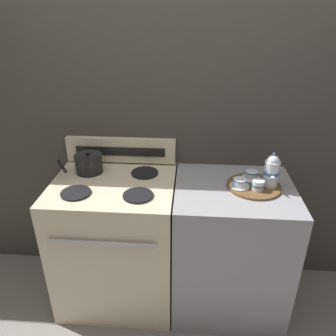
# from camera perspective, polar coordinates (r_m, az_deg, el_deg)

# --- Properties ---
(ground_plane) EXTENTS (6.00, 6.00, 0.00)m
(ground_plane) POSITION_cam_1_polar(r_m,az_deg,el_deg) (2.64, 0.52, -20.96)
(ground_plane) COLOR gray
(wall_back) EXTENTS (6.00, 0.05, 2.20)m
(wall_back) POSITION_cam_1_polar(r_m,az_deg,el_deg) (2.30, 1.21, 4.84)
(wall_back) COLOR #423D38
(wall_back) RESTS_ON ground
(stove) EXTENTS (0.78, 0.68, 0.95)m
(stove) POSITION_cam_1_polar(r_m,az_deg,el_deg) (2.37, -8.81, -12.51)
(stove) COLOR beige
(stove) RESTS_ON ground
(control_panel) EXTENTS (0.77, 0.05, 0.18)m
(control_panel) POSITION_cam_1_polar(r_m,az_deg,el_deg) (2.33, -8.21, 3.12)
(control_panel) COLOR beige
(control_panel) RESTS_ON stove
(side_counter) EXTENTS (0.75, 0.65, 0.94)m
(side_counter) POSITION_cam_1_polar(r_m,az_deg,el_deg) (2.34, 10.60, -13.37)
(side_counter) COLOR #939399
(side_counter) RESTS_ON ground
(saucepan) EXTENTS (0.30, 0.27, 0.14)m
(saucepan) POSITION_cam_1_polar(r_m,az_deg,el_deg) (2.25, -13.73, 0.92)
(saucepan) COLOR black
(saucepan) RESTS_ON stove
(serving_tray) EXTENTS (0.33, 0.33, 0.01)m
(serving_tray) POSITION_cam_1_polar(r_m,az_deg,el_deg) (2.10, 14.66, -3.05)
(serving_tray) COLOR brown
(serving_tray) RESTS_ON side_counter
(teapot) EXTENTS (0.09, 0.15, 0.22)m
(teapot) POSITION_cam_1_polar(r_m,az_deg,el_deg) (2.07, 17.61, -0.46)
(teapot) COLOR silver
(teapot) RESTS_ON serving_tray
(teacup_left) EXTENTS (0.12, 0.12, 0.05)m
(teacup_left) POSITION_cam_1_polar(r_m,az_deg,el_deg) (2.05, 12.35, -2.54)
(teacup_left) COLOR silver
(teacup_left) RESTS_ON serving_tray
(teacup_right) EXTENTS (0.12, 0.12, 0.05)m
(teacup_right) POSITION_cam_1_polar(r_m,az_deg,el_deg) (2.16, 14.34, -1.17)
(teacup_right) COLOR silver
(teacup_right) RESTS_ON serving_tray
(creamer_jug) EXTENTS (0.07, 0.07, 0.06)m
(creamer_jug) POSITION_cam_1_polar(r_m,az_deg,el_deg) (2.04, 15.42, -2.85)
(creamer_jug) COLOR silver
(creamer_jug) RESTS_ON serving_tray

